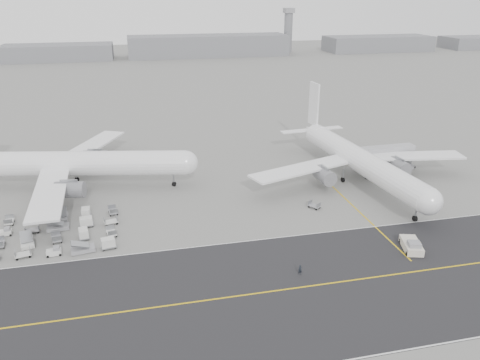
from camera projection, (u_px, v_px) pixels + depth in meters
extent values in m
plane|color=gray|center=(221.00, 238.00, 86.26)|extent=(700.00, 700.00, 0.00)
cube|color=#262528|center=(275.00, 291.00, 71.02)|extent=(220.00, 32.00, 0.02)
cube|color=gold|center=(275.00, 291.00, 71.01)|extent=(220.00, 0.30, 0.01)
cube|color=silver|center=(250.00, 241.00, 85.29)|extent=(220.00, 0.25, 0.01)
cube|color=gold|center=(358.00, 211.00, 96.94)|extent=(0.30, 40.00, 0.01)
cylinder|color=slate|center=(288.00, 33.00, 341.11)|extent=(6.00, 6.00, 28.00)
cube|color=#96959B|center=(289.00, 10.00, 335.29)|extent=(7.00, 7.00, 3.50)
cylinder|color=white|center=(77.00, 163.00, 106.61)|extent=(49.62, 15.39, 5.67)
sphere|color=white|center=(186.00, 163.00, 107.15)|extent=(5.56, 5.56, 5.56)
cube|color=white|center=(49.00, 193.00, 93.01)|extent=(7.23, 27.39, 0.45)
cube|color=white|center=(90.00, 146.00, 120.69)|extent=(17.12, 27.11, 0.45)
cylinder|color=gray|center=(70.00, 190.00, 97.93)|extent=(6.61, 4.65, 3.52)
cylinder|color=gray|center=(96.00, 157.00, 116.94)|extent=(6.61, 4.65, 3.52)
cylinder|color=black|center=(174.00, 184.00, 109.06)|extent=(1.15, 0.70, 1.07)
cylinder|color=black|center=(68.00, 191.00, 105.39)|extent=(1.15, 0.70, 1.07)
cylinder|color=black|center=(77.00, 179.00, 111.70)|extent=(1.15, 0.70, 1.07)
cylinder|color=gray|center=(174.00, 178.00, 108.51)|extent=(0.36, 0.36, 2.98)
cylinder|color=white|center=(361.00, 161.00, 108.91)|extent=(9.68, 47.81, 5.45)
sphere|color=white|center=(428.00, 201.00, 87.96)|extent=(5.34, 5.34, 5.34)
cone|color=white|center=(313.00, 131.00, 130.73)|extent=(5.71, 9.67, 4.90)
cube|color=white|center=(314.00, 104.00, 128.42)|extent=(0.97, 5.24, 11.59)
cube|color=white|center=(296.00, 131.00, 130.08)|extent=(8.89, 3.38, 0.25)
cube|color=white|center=(327.00, 128.00, 132.81)|extent=(8.89, 3.38, 0.25)
cube|color=white|center=(302.00, 169.00, 106.09)|extent=(26.53, 14.02, 0.45)
cube|color=white|center=(409.00, 156.00, 114.29)|extent=(26.65, 9.74, 0.45)
cylinder|color=gray|center=(325.00, 176.00, 105.84)|extent=(3.88, 6.07, 3.38)
cylinder|color=gray|center=(399.00, 166.00, 111.47)|extent=(3.88, 6.07, 3.38)
cylinder|color=black|center=(415.00, 218.00, 92.39)|extent=(0.60, 1.22, 1.18)
cylinder|color=black|center=(343.00, 180.00, 111.38)|extent=(0.60, 1.22, 1.18)
cylinder|color=black|center=(367.00, 177.00, 113.25)|extent=(0.60, 1.22, 1.18)
cylinder|color=gray|center=(416.00, 212.00, 91.85)|extent=(0.36, 0.36, 2.86)
cube|color=beige|center=(411.00, 245.00, 82.17)|extent=(4.30, 6.36, 1.31)
cube|color=#96959B|center=(414.00, 244.00, 80.58)|extent=(2.50, 2.37, 0.84)
cylinder|color=gray|center=(405.00, 237.00, 85.59)|extent=(0.81, 2.38, 0.15)
cylinder|color=black|center=(407.00, 254.00, 80.29)|extent=(0.59, 0.91, 0.84)
cylinder|color=black|center=(422.00, 254.00, 80.16)|extent=(0.59, 0.91, 0.84)
cylinder|color=black|center=(401.00, 241.00, 84.45)|extent=(0.59, 0.91, 0.84)
cylinder|color=black|center=(414.00, 241.00, 84.33)|extent=(0.59, 0.91, 0.84)
cylinder|color=gray|center=(409.00, 159.00, 120.25)|extent=(1.68, 1.68, 4.20)
cube|color=#96959B|center=(408.00, 166.00, 120.90)|extent=(2.80, 2.80, 0.73)
cube|color=#A4A4A8|center=(384.00, 152.00, 117.53)|extent=(15.82, 3.39, 2.73)
cube|color=#96959B|center=(357.00, 154.00, 115.78)|extent=(1.35, 3.39, 3.15)
cylinder|color=black|center=(409.00, 164.00, 122.22)|extent=(0.33, 0.64, 0.63)
imported|color=black|center=(300.00, 270.00, 74.87)|extent=(0.64, 0.43, 1.73)
imported|color=gold|center=(419.00, 246.00, 81.82)|extent=(0.92, 0.76, 1.74)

